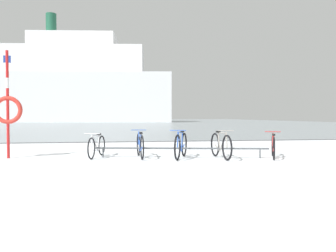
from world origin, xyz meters
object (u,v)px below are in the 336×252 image
bicycle_1 (140,145)px  ferry_ship (78,86)px  bicycle_2 (181,145)px  rescue_post (8,108)px  bicycle_4 (273,146)px  bicycle_0 (97,146)px  bicycle_3 (221,145)px

bicycle_1 → ferry_ship: bearing=98.5°
bicycle_2 → rescue_post: 5.14m
bicycle_1 → bicycle_4: 3.91m
bicycle_2 → rescue_post: size_ratio=0.51×
bicycle_0 → rescue_post: rescue_post is taller
bicycle_1 → bicycle_4: bearing=-9.3°
bicycle_0 → bicycle_3: bearing=-12.6°
bicycle_0 → bicycle_4: bearing=-10.1°
rescue_post → bicycle_4: bearing=-7.7°
bicycle_0 → bicycle_2: size_ratio=0.99×
ferry_ship → bicycle_0: bearing=-82.7°
bicycle_1 → bicycle_0: bearing=167.4°
bicycle_2 → bicycle_3: (1.14, -0.19, -0.00)m
bicycle_2 → ferry_ship: size_ratio=0.04×
rescue_post → ferry_ship: 60.42m
rescue_post → ferry_ship: (-5.18, 59.90, 5.92)m
bicycle_2 → bicycle_4: 2.72m
bicycle_4 → bicycle_0: bearing=169.9°
bicycle_0 → ferry_ship: size_ratio=0.04×
bicycle_2 → bicycle_1: bearing=164.3°
rescue_post → ferry_ship: size_ratio=0.08×
bicycle_3 → ferry_ship: 62.26m
bicycle_0 → bicycle_1: bearing=-12.6°
bicycle_2 → ferry_ship: ferry_ship is taller
bicycle_0 → bicycle_3: 3.67m
bicycle_0 → ferry_ship: 60.93m
bicycle_1 → bicycle_4: (3.86, -0.63, -0.02)m
bicycle_1 → bicycle_4: bicycle_1 is taller
bicycle_1 → bicycle_3: bicycle_3 is taller
bicycle_0 → bicycle_3: size_ratio=0.92×
bicycle_4 → bicycle_3: bearing=175.7°
bicycle_4 → ferry_ship: (-12.85, 60.94, 7.04)m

